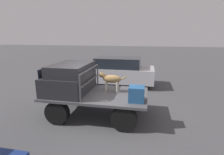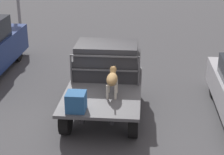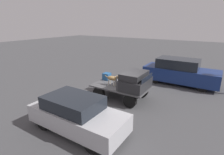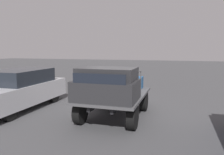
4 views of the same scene
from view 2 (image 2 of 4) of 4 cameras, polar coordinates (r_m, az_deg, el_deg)
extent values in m
plane|color=#474749|center=(10.53, -1.22, -5.70)|extent=(80.00, 80.00, 0.00)
cylinder|color=black|center=(11.43, -4.90, -1.33)|extent=(0.77, 0.24, 0.77)
cylinder|color=black|center=(11.27, 3.67, -1.64)|extent=(0.77, 0.24, 0.77)
cylinder|color=black|center=(9.55, -7.06, -6.38)|extent=(0.77, 0.24, 0.77)
cylinder|color=black|center=(9.36, 3.27, -6.86)|extent=(0.77, 0.24, 0.77)
cube|color=black|center=(10.28, -3.21, -2.38)|extent=(3.16, 0.10, 0.18)
cube|color=black|center=(10.21, 0.73, -2.53)|extent=(3.16, 0.10, 0.18)
cube|color=#4C4C4F|center=(10.19, -1.25, -1.79)|extent=(3.43, 2.02, 0.08)
cube|color=#28282B|center=(10.97, -0.70, 1.94)|extent=(1.37, 1.90, 0.62)
cube|color=#28282B|center=(10.71, -0.77, 4.25)|extent=(1.16, 1.75, 0.38)
cube|color=black|center=(11.46, -0.37, 5.16)|extent=(0.02, 1.56, 0.28)
cube|color=#4C4C4F|center=(10.36, -6.26, 1.26)|extent=(0.04, 0.04, 0.85)
cube|color=#4C4C4F|center=(10.17, 4.09, 0.93)|extent=(0.04, 0.04, 0.85)
cube|color=#4C4C4F|center=(10.09, -1.15, 3.24)|extent=(0.04, 1.86, 0.04)
cube|color=#4C4C4F|center=(10.22, -1.13, 1.10)|extent=(0.04, 1.86, 0.04)
cylinder|color=beige|center=(9.83, -0.51, -1.30)|extent=(0.06, 0.06, 0.37)
cylinder|color=beige|center=(9.81, 0.71, -1.34)|extent=(0.06, 0.06, 0.37)
cylinder|color=beige|center=(9.47, -0.74, -2.24)|extent=(0.06, 0.06, 0.37)
cylinder|color=beige|center=(9.45, 0.53, -2.29)|extent=(0.06, 0.06, 0.37)
ellipsoid|color=olive|center=(9.53, 0.00, -0.27)|extent=(0.64, 0.28, 0.28)
sphere|color=beige|center=(9.71, 0.09, -0.15)|extent=(0.13, 0.13, 0.13)
cylinder|color=olive|center=(9.75, 0.14, 0.75)|extent=(0.20, 0.15, 0.19)
sphere|color=olive|center=(9.83, 0.19, 1.24)|extent=(0.18, 0.18, 0.18)
cone|color=beige|center=(9.90, 0.23, 1.32)|extent=(0.10, 0.10, 0.10)
cone|color=olive|center=(9.80, -0.10, 1.65)|extent=(0.06, 0.08, 0.10)
cone|color=olive|center=(9.79, 0.48, 1.63)|extent=(0.06, 0.08, 0.10)
cylinder|color=olive|center=(9.17, -0.21, -1.00)|extent=(0.27, 0.04, 0.18)
cube|color=#235184|center=(8.90, -5.50, -3.68)|extent=(0.46, 0.46, 0.46)
cylinder|color=black|center=(11.91, 15.31, -1.52)|extent=(0.60, 0.20, 0.60)
cylinder|color=black|center=(15.05, -14.21, 3.56)|extent=(0.60, 0.20, 0.60)
camera|label=1|loc=(10.27, -34.97, 6.06)|focal=28.00mm
camera|label=3|loc=(16.19, 35.61, 16.97)|focal=28.00mm
camera|label=4|loc=(16.99, -5.82, 13.43)|focal=35.00mm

